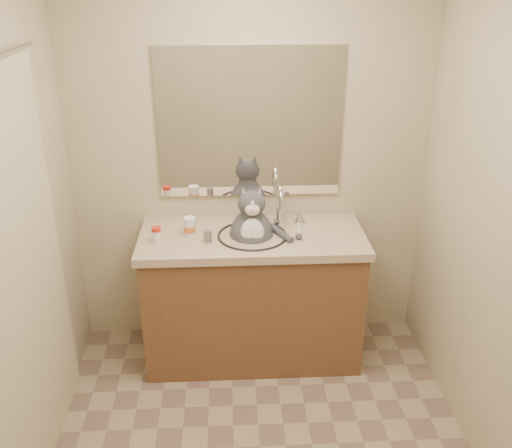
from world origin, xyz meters
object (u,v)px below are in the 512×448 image
at_px(pill_bottle_orange, 190,227).
at_px(cat, 252,233).
at_px(pill_bottle_redcap, 157,235).
at_px(grey_canister, 208,236).

bearing_deg(pill_bottle_orange, cat, -0.63).
height_order(pill_bottle_redcap, grey_canister, pill_bottle_redcap).
xyz_separation_m(cat, pill_bottle_orange, (-0.36, 0.00, 0.05)).
height_order(cat, pill_bottle_redcap, cat).
bearing_deg(pill_bottle_orange, pill_bottle_redcap, -158.12).
relative_size(pill_bottle_redcap, grey_canister, 1.28).
bearing_deg(pill_bottle_redcap, pill_bottle_orange, 21.88).
height_order(pill_bottle_redcap, pill_bottle_orange, pill_bottle_orange).
xyz_separation_m(pill_bottle_redcap, pill_bottle_orange, (0.19, 0.07, 0.01)).
bearing_deg(cat, pill_bottle_orange, 178.43).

